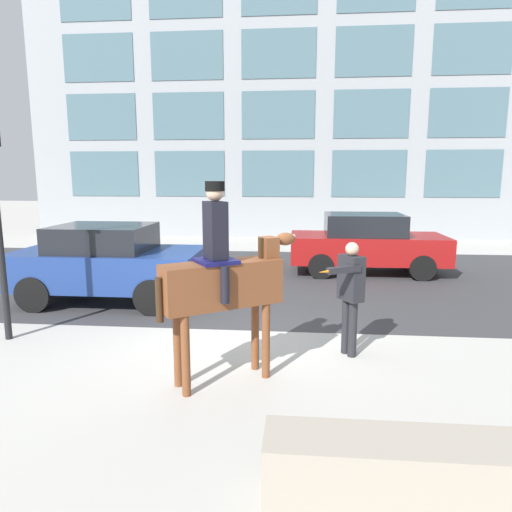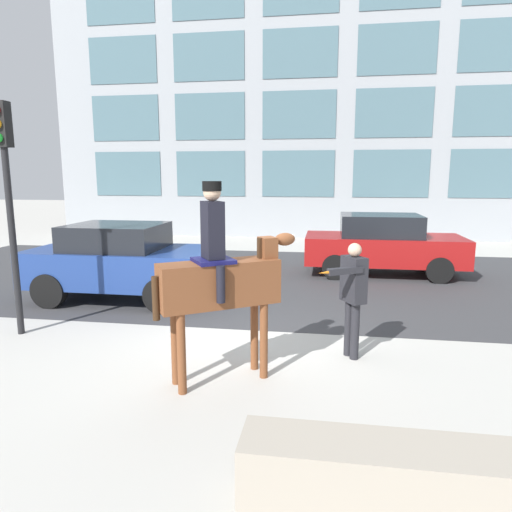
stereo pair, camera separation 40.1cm
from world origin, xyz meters
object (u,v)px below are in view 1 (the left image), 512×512
street_car_near_lane (108,262)px  street_car_far_lane (366,243)px  mounted_horse_lead (224,280)px  pedestrian_bystander (350,290)px  planter_ledge (445,478)px

street_car_near_lane → street_car_far_lane: size_ratio=0.93×
mounted_horse_lead → pedestrian_bystander: (1.73, 1.06, -0.36)m
pedestrian_bystander → mounted_horse_lead: bearing=-0.3°
pedestrian_bystander → street_car_near_lane: pedestrian_bystander is taller
street_car_far_lane → planter_ledge: size_ratio=1.45×
mounted_horse_lead → street_car_near_lane: 4.81m
street_car_near_lane → street_car_far_lane: street_car_near_lane is taller
mounted_horse_lead → pedestrian_bystander: bearing=-1.9°
street_car_near_lane → mounted_horse_lead: bearing=-49.5°
mounted_horse_lead → pedestrian_bystander: 2.06m
mounted_horse_lead → planter_ledge: (2.14, -2.25, -1.07)m
street_car_near_lane → street_car_far_lane: (5.96, 3.53, -0.02)m
planter_ledge → mounted_horse_lead: bearing=133.5°
street_car_far_lane → planter_ledge: 9.46m
pedestrian_bystander → street_car_near_lane: size_ratio=0.44×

